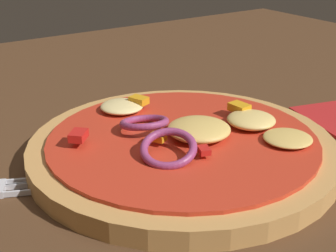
% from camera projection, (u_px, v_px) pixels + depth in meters
% --- Properties ---
extents(dining_table, '(1.17, 0.88, 0.03)m').
position_uv_depth(dining_table, '(120.00, 178.00, 0.38)').
color(dining_table, '#4C301C').
rests_on(dining_table, ground).
extents(pizza, '(0.24, 0.24, 0.03)m').
position_uv_depth(pizza, '(183.00, 146.00, 0.38)').
color(pizza, tan).
rests_on(pizza, dining_table).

